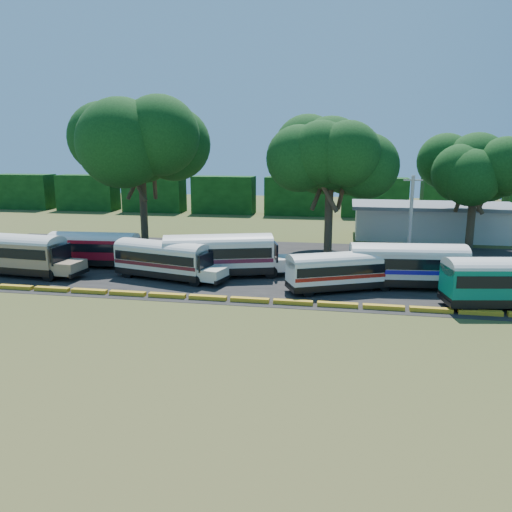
% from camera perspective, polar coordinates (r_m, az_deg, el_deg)
% --- Properties ---
extents(ground, '(160.00, 160.00, 0.00)m').
position_cam_1_polar(ground, '(34.01, -3.53, -5.64)').
color(ground, '#334C19').
rests_on(ground, ground).
extents(asphalt_strip, '(64.00, 24.00, 0.02)m').
position_cam_1_polar(asphalt_strip, '(45.16, 1.34, -1.11)').
color(asphalt_strip, black).
rests_on(asphalt_strip, ground).
extents(curb, '(53.70, 0.45, 0.30)m').
position_cam_1_polar(curb, '(34.89, -3.14, -4.91)').
color(curb, gold).
rests_on(curb, ground).
extents(terminal_building, '(19.00, 9.00, 4.00)m').
position_cam_1_polar(terminal_building, '(62.80, 19.59, 3.83)').
color(terminal_building, '#BAB4AA').
rests_on(terminal_building, ground).
extents(treeline_backdrop, '(130.00, 4.00, 6.00)m').
position_cam_1_polar(treeline_backdrop, '(80.14, 4.71, 6.85)').
color(treeline_backdrop, black).
rests_on(treeline_backdrop, ground).
extents(bus_beige, '(10.78, 3.47, 3.49)m').
position_cam_1_polar(bus_beige, '(45.96, -25.76, 0.43)').
color(bus_beige, black).
rests_on(bus_beige, ground).
extents(bus_red, '(9.64, 2.89, 3.13)m').
position_cam_1_polar(bus_red, '(46.63, -17.74, 0.97)').
color(bus_red, black).
rests_on(bus_red, ground).
extents(bus_cream_west, '(9.81, 4.59, 3.13)m').
position_cam_1_polar(bus_cream_west, '(40.90, -10.47, -0.19)').
color(bus_cream_west, black).
rests_on(bus_cream_west, ground).
extents(bus_cream_east, '(11.13, 5.78, 3.56)m').
position_cam_1_polar(bus_cream_east, '(40.98, -4.00, 0.35)').
color(bus_cream_east, black).
rests_on(bus_cream_east, ground).
extents(bus_white_red, '(9.05, 5.71, 2.94)m').
position_cam_1_polar(bus_white_red, '(37.35, 9.51, -1.51)').
color(bus_white_red, black).
rests_on(bus_white_red, ground).
extents(bus_white_blue, '(10.62, 3.55, 3.43)m').
position_cam_1_polar(bus_white_blue, '(39.32, 17.22, -0.79)').
color(bus_white_blue, black).
rests_on(bus_white_blue, ground).
extents(tree_west, '(11.63, 11.63, 15.26)m').
position_cam_1_polar(tree_west, '(55.87, -13.06, 12.45)').
color(tree_west, '#35271A').
rests_on(tree_west, ground).
extents(tree_center, '(9.62, 9.62, 13.47)m').
position_cam_1_polar(tree_center, '(49.49, 8.52, 11.46)').
color(tree_center, '#35271A').
rests_on(tree_center, ground).
extents(tree_east, '(8.55, 8.55, 12.03)m').
position_cam_1_polar(tree_east, '(56.09, 23.86, 9.56)').
color(tree_east, '#35271A').
rests_on(tree_east, ground).
extents(utility_pole, '(1.60, 0.30, 8.15)m').
position_cam_1_polar(utility_pole, '(45.66, 17.24, 3.82)').
color(utility_pole, gray).
rests_on(utility_pole, ground).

